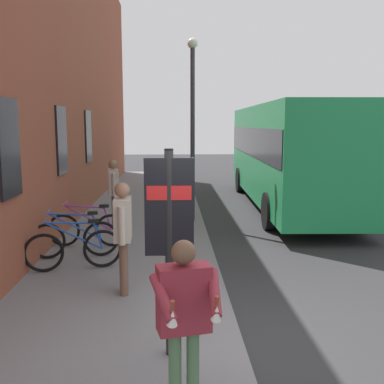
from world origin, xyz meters
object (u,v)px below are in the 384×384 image
Objects in this scene: bicycle_nearest_sign at (75,238)px; transit_info_sign at (169,220)px; pedestrian_near_bus at (123,226)px; tourist_with_hotdogs at (184,310)px; bicycle_beside_lamp at (88,229)px; street_lamp at (193,114)px; bicycle_mid_rack at (74,249)px; pedestrian_crossing_street at (114,186)px; city_bus at (288,150)px.

transit_info_sign is at bearing -154.10° from bicycle_nearest_sign.
pedestrian_near_bus is 3.20m from tourist_with_hotdogs.
bicycle_beside_lamp is 0.36× the size of street_lamp.
pedestrian_near_bus is at bearing -139.66° from bicycle_mid_rack.
transit_info_sign reaches higher than pedestrian_near_bus.
bicycle_mid_rack is 3.53m from pedestrian_crossing_street.
street_lamp reaches higher than bicycle_beside_lamp.
bicycle_nearest_sign is 1.06× the size of tourist_with_hotdogs.
pedestrian_crossing_street is at bearing 121.97° from city_bus.
bicycle_beside_lamp is at bearing 136.85° from street_lamp.
pedestrian_crossing_street is 0.99× the size of pedestrian_near_bus.
bicycle_nearest_sign is (0.79, 0.15, 0.00)m from bicycle_mid_rack.
city_bus is (9.98, -3.91, 0.20)m from transit_info_sign.
street_lamp reaches higher than pedestrian_near_bus.
street_lamp is (4.20, -2.38, 2.54)m from bicycle_mid_rack.
street_lamp reaches higher than pedestrian_crossing_street.
pedestrian_near_bus is (-1.22, -1.04, 0.70)m from bicycle_mid_rack.
pedestrian_crossing_street is at bearing -9.79° from bicycle_nearest_sign.
transit_info_sign is 1.45× the size of tourist_with_hotdogs.
bicycle_mid_rack is 0.16× the size of city_bus.
pedestrian_near_bus is (-4.67, -0.73, 0.01)m from pedestrian_crossing_street.
bicycle_mid_rack is at bearing -169.11° from bicycle_nearest_sign.
bicycle_nearest_sign is 0.99× the size of bicycle_beside_lamp.
bicycle_mid_rack is 0.98× the size of bicycle_beside_lamp.
bicycle_beside_lamp is 3.12m from pedestrian_near_bus.
bicycle_beside_lamp is at bearing 20.68° from transit_info_sign.
street_lamp is (-2.61, 3.30, 1.13)m from city_bus.
tourist_with_hotdogs is at bearing -157.97° from bicycle_nearest_sign.
bicycle_mid_rack is 4.75m from tourist_with_hotdogs.
street_lamp reaches higher than city_bus.
city_bus is 9.30m from pedestrian_near_bus.
bicycle_beside_lamp is 1.00× the size of pedestrian_crossing_street.
city_bus reaches higher than bicycle_beside_lamp.
street_lamp reaches higher than transit_info_sign.
tourist_with_hotdogs is (-1.13, -0.14, -0.57)m from transit_info_sign.
bicycle_mid_rack is at bearing -178.67° from bicycle_beside_lamp.
pedestrian_crossing_street is at bearing 11.65° from tourist_with_hotdogs.
city_bus is at bearing -47.79° from bicycle_beside_lamp.
street_lamp is at bearing -13.89° from pedestrian_near_bus.
bicycle_mid_rack is at bearing 29.17° from transit_info_sign.
pedestrian_near_bus is 0.36× the size of street_lamp.
transit_info_sign is (-4.79, -1.81, 1.21)m from bicycle_beside_lamp.
bicycle_nearest_sign is at bearing 10.89° from bicycle_mid_rack.
pedestrian_near_bus reaches higher than bicycle_beside_lamp.
tourist_with_hotdogs is 8.72m from street_lamp.
bicycle_mid_rack and bicycle_nearest_sign have the same top height.
transit_info_sign reaches higher than bicycle_beside_lamp.
bicycle_nearest_sign and bicycle_beside_lamp have the same top height.
pedestrian_near_bus is at bearing -149.38° from bicycle_nearest_sign.
tourist_with_hotdogs is (-11.10, 3.77, -0.77)m from city_bus.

